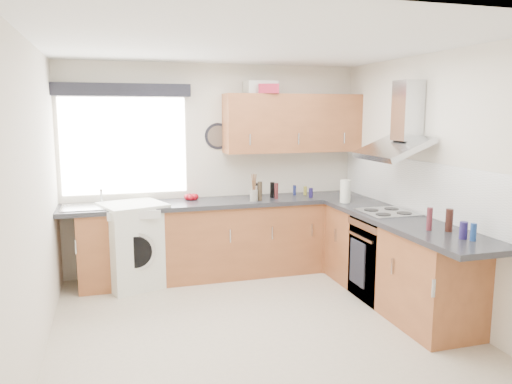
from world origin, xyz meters
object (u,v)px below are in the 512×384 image
object	(u,v)px
extractor_hood	(400,129)
washing_machine	(134,245)
oven	(386,258)
upper_cabinets	(293,123)

from	to	relation	value
extractor_hood	washing_machine	world-z (taller)	extractor_hood
oven	extractor_hood	world-z (taller)	extractor_hood
extractor_hood	washing_machine	size ratio (longest dim) A/B	0.83
oven	washing_machine	size ratio (longest dim) A/B	0.91
upper_cabinets	extractor_hood	bearing A→B (deg)	-63.87
oven	washing_machine	bearing A→B (deg)	155.55
oven	washing_machine	world-z (taller)	washing_machine
upper_cabinets	washing_machine	distance (m)	2.37
oven	washing_machine	distance (m)	2.75
washing_machine	upper_cabinets	bearing A→B (deg)	-13.36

